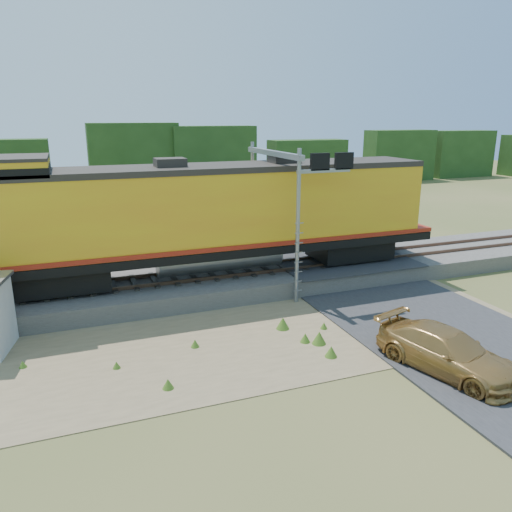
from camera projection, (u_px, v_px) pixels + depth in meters
name	position (u px, v px, depth m)	size (l,w,h in m)	color
ground	(257.00, 342.00, 18.42)	(140.00, 140.00, 0.00)	#475123
ballast	(212.00, 283.00, 23.71)	(70.00, 5.00, 0.80)	slate
rails	(212.00, 273.00, 23.58)	(70.00, 1.54, 0.16)	brown
dirt_shoulder	(200.00, 344.00, 18.18)	(26.00, 8.00, 0.03)	#8C7754
road	(402.00, 308.00, 21.44)	(7.00, 66.00, 0.86)	#38383A
tree_line_north	(127.00, 166.00, 51.80)	(130.00, 3.00, 6.50)	#1E3A15
weed_clumps	(161.00, 356.00, 17.31)	(15.00, 6.20, 0.56)	#466D1F
locomotive	(212.00, 214.00, 22.85)	(21.61, 3.30, 5.58)	black
signal_gantry	(285.00, 182.00, 23.02)	(2.68, 6.20, 6.76)	gray
car	(447.00, 351.00, 16.14)	(1.95, 4.79, 1.39)	#AD7F40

